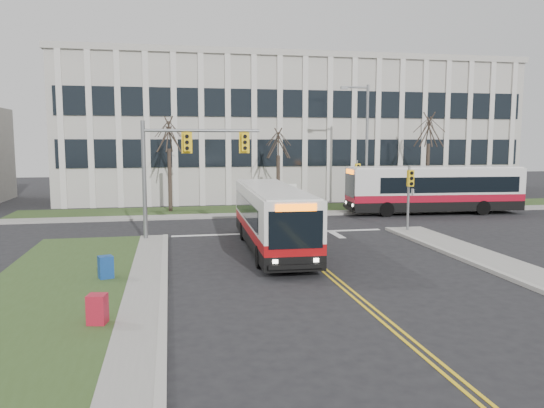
{
  "coord_description": "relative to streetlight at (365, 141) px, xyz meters",
  "views": [
    {
      "loc": [
        -6.02,
        -20.71,
        5.16
      ],
      "look_at": [
        -0.96,
        5.36,
        2.0
      ],
      "focal_mm": 35.0,
      "sensor_mm": 36.0,
      "label": 1
    }
  ],
  "objects": [
    {
      "name": "ground",
      "position": [
        -8.03,
        -16.2,
        -5.19
      ],
      "size": [
        120.0,
        120.0,
        0.0
      ],
      "primitive_type": "plane",
      "color": "black",
      "rests_on": "ground"
    },
    {
      "name": "grass_verge",
      "position": [
        -18.03,
        -21.2,
        -5.13
      ],
      "size": [
        5.0,
        26.0,
        0.12
      ],
      "primitive_type": "cube",
      "color": "#33491F",
      "rests_on": "ground"
    },
    {
      "name": "sidewalk_west",
      "position": [
        -15.03,
        -21.2,
        -5.12
      ],
      "size": [
        1.2,
        26.0,
        0.14
      ],
      "primitive_type": "cube",
      "color": "#9E9B93",
      "rests_on": "ground"
    },
    {
      "name": "sidewalk_cross",
      "position": [
        -3.03,
        -1.0,
        -5.12
      ],
      "size": [
        44.0,
        1.6,
        0.14
      ],
      "primitive_type": "cube",
      "color": "#9E9B93",
      "rests_on": "ground"
    },
    {
      "name": "building_lawn",
      "position": [
        -3.03,
        1.8,
        -5.13
      ],
      "size": [
        44.0,
        5.0,
        0.12
      ],
      "primitive_type": "cube",
      "color": "#33491F",
      "rests_on": "ground"
    },
    {
      "name": "office_building",
      "position": [
        -3.03,
        13.8,
        0.81
      ],
      "size": [
        40.0,
        16.0,
        12.0
      ],
      "primitive_type": "cube",
      "color": "#BBB7AD",
      "rests_on": "ground"
    },
    {
      "name": "mast_arm_signal",
      "position": [
        -13.65,
        -9.04,
        -0.94
      ],
      "size": [
        6.11,
        0.38,
        6.2
      ],
      "color": "slate",
      "rests_on": "ground"
    },
    {
      "name": "signal_pole_near",
      "position": [
        -0.83,
        -9.3,
        -2.69
      ],
      "size": [
        0.34,
        0.39,
        3.8
      ],
      "color": "slate",
      "rests_on": "ground"
    },
    {
      "name": "signal_pole_far",
      "position": [
        -0.83,
        -0.8,
        -2.69
      ],
      "size": [
        0.34,
        0.39,
        3.8
      ],
      "color": "slate",
      "rests_on": "ground"
    },
    {
      "name": "streetlight",
      "position": [
        0.0,
        0.0,
        0.0
      ],
      "size": [
        2.15,
        0.25,
        9.2
      ],
      "color": "slate",
      "rests_on": "ground"
    },
    {
      "name": "directory_sign",
      "position": [
        -5.53,
        1.3,
        -4.02
      ],
      "size": [
        1.5,
        0.12,
        2.0
      ],
      "color": "slate",
      "rests_on": "ground"
    },
    {
      "name": "tree_left",
      "position": [
        -14.03,
        1.8,
        0.32
      ],
      "size": [
        1.8,
        1.8,
        7.7
      ],
      "color": "#42352B",
      "rests_on": "ground"
    },
    {
      "name": "tree_mid",
      "position": [
        -6.03,
        2.0,
        -0.31
      ],
      "size": [
        1.8,
        1.8,
        6.82
      ],
      "color": "#42352B",
      "rests_on": "ground"
    },
    {
      "name": "tree_right",
      "position": [
        5.97,
        1.8,
        0.71
      ],
      "size": [
        1.8,
        1.8,
        8.25
      ],
      "color": "#42352B",
      "rests_on": "ground"
    },
    {
      "name": "bus_main",
      "position": [
        -9.31,
        -12.52,
        -3.72
      ],
      "size": [
        2.73,
        11.09,
        2.94
      ],
      "primitive_type": null,
      "rotation": [
        0.0,
        0.0,
        -0.03
      ],
      "color": "silver",
      "rests_on": "ground"
    },
    {
      "name": "bus_cross",
      "position": [
        4.45,
        -2.2,
        -3.55
      ],
      "size": [
        12.48,
        3.5,
        3.29
      ],
      "primitive_type": null,
      "rotation": [
        0.0,
        0.0,
        -1.64
      ],
      "color": "silver",
      "rests_on": "ground"
    },
    {
      "name": "newspaper_box_blue",
      "position": [
        -16.44,
        -16.94,
        -4.72
      ],
      "size": [
        0.62,
        0.59,
        0.95
      ],
      "primitive_type": "cube",
      "rotation": [
        0.0,
        0.0,
        0.34
      ],
      "color": "navy",
      "rests_on": "ground"
    },
    {
      "name": "newspaper_box_red",
      "position": [
        -16.1,
        -22.02,
        -4.72
      ],
      "size": [
        0.58,
        0.54,
        0.95
      ],
      "primitive_type": "cube",
      "rotation": [
        0.0,
        0.0,
        -0.2
      ],
      "color": "#A51529",
      "rests_on": "ground"
    }
  ]
}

